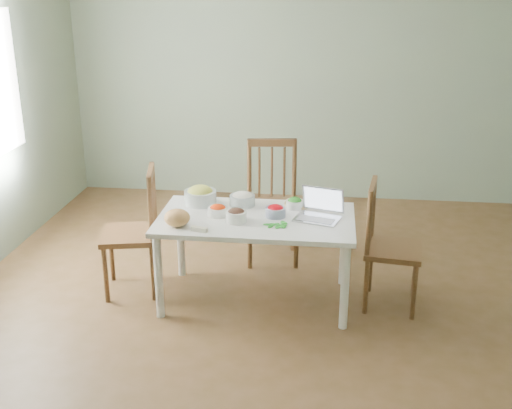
# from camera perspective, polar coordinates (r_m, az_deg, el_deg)

# --- Properties ---
(floor) EXTENTS (5.00, 5.00, 0.00)m
(floor) POSITION_cam_1_polar(r_m,az_deg,el_deg) (4.98, 2.22, -8.60)
(floor) COLOR #4C3418
(floor) RESTS_ON ground
(wall_back) EXTENTS (5.00, 0.00, 2.70)m
(wall_back) POSITION_cam_1_polar(r_m,az_deg,el_deg) (6.94, 4.12, 11.43)
(wall_back) COLOR gray
(wall_back) RESTS_ON ground
(wall_front) EXTENTS (5.00, 0.00, 2.70)m
(wall_front) POSITION_cam_1_polar(r_m,az_deg,el_deg) (2.15, -2.90, -8.74)
(wall_front) COLOR gray
(wall_front) RESTS_ON ground
(dining_table) EXTENTS (1.45, 0.82, 0.68)m
(dining_table) POSITION_cam_1_polar(r_m,az_deg,el_deg) (4.85, 0.00, -4.89)
(dining_table) COLOR white
(dining_table) RESTS_ON floor
(chair_far) EXTENTS (0.51, 0.49, 1.04)m
(chair_far) POSITION_cam_1_polar(r_m,az_deg,el_deg) (5.47, 1.47, 0.09)
(chair_far) COLOR #3A1E0C
(chair_far) RESTS_ON floor
(chair_left) EXTENTS (0.50, 0.52, 1.00)m
(chair_left) POSITION_cam_1_polar(r_m,az_deg,el_deg) (5.03, -11.25, -2.39)
(chair_left) COLOR #3A1E0C
(chair_left) RESTS_ON floor
(chair_right) EXTENTS (0.46, 0.47, 0.96)m
(chair_right) POSITION_cam_1_polar(r_m,az_deg,el_deg) (4.82, 12.21, -3.70)
(chair_right) COLOR #3A1E0C
(chair_right) RESTS_ON floor
(bread_boule) EXTENTS (0.20, 0.20, 0.12)m
(bread_boule) POSITION_cam_1_polar(r_m,az_deg,el_deg) (4.58, -7.07, -1.17)
(bread_boule) COLOR tan
(bread_boule) RESTS_ON dining_table
(butter_stick) EXTENTS (0.12, 0.06, 0.03)m
(butter_stick) POSITION_cam_1_polar(r_m,az_deg,el_deg) (4.47, -5.08, -2.22)
(butter_stick) COLOR beige
(butter_stick) RESTS_ON dining_table
(bowl_squash) EXTENTS (0.29, 0.29, 0.14)m
(bowl_squash) POSITION_cam_1_polar(r_m,az_deg,el_deg) (4.98, -5.00, 0.84)
(bowl_squash) COLOR #D4C567
(bowl_squash) RESTS_ON dining_table
(bowl_carrot) EXTENTS (0.18, 0.18, 0.08)m
(bowl_carrot) POSITION_cam_1_polar(r_m,az_deg,el_deg) (4.74, -3.43, -0.52)
(bowl_carrot) COLOR red
(bowl_carrot) RESTS_ON dining_table
(bowl_onion) EXTENTS (0.20, 0.20, 0.11)m
(bowl_onion) POSITION_cam_1_polar(r_m,az_deg,el_deg) (4.94, -1.23, 0.51)
(bowl_onion) COLOR white
(bowl_onion) RESTS_ON dining_table
(bowl_mushroom) EXTENTS (0.19, 0.19, 0.10)m
(bowl_mushroom) POSITION_cam_1_polar(r_m,az_deg,el_deg) (4.62, -1.78, -0.97)
(bowl_mushroom) COLOR black
(bowl_mushroom) RESTS_ON dining_table
(bowl_redpep) EXTENTS (0.16, 0.16, 0.09)m
(bowl_redpep) POSITION_cam_1_polar(r_m,az_deg,el_deg) (4.72, 1.75, -0.58)
(bowl_redpep) COLOR #B9000D
(bowl_redpep) RESTS_ON dining_table
(bowl_broccoli) EXTENTS (0.14, 0.14, 0.08)m
(bowl_broccoli) POSITION_cam_1_polar(r_m,az_deg,el_deg) (4.89, 3.48, 0.15)
(bowl_broccoli) COLOR #193F17
(bowl_broccoli) RESTS_ON dining_table
(flatbread) EXTENTS (0.27, 0.27, 0.02)m
(flatbread) POSITION_cam_1_polar(r_m,az_deg,el_deg) (4.96, 3.79, 0.02)
(flatbread) COLOR #D6BA84
(flatbread) RESTS_ON dining_table
(basil_bunch) EXTENTS (0.19, 0.19, 0.02)m
(basil_bunch) POSITION_cam_1_polar(r_m,az_deg,el_deg) (4.57, 1.73, -1.72)
(basil_bunch) COLOR #29742F
(basil_bunch) RESTS_ON dining_table
(laptop) EXTENTS (0.38, 0.36, 0.22)m
(laptop) POSITION_cam_1_polar(r_m,az_deg,el_deg) (4.65, 5.51, -0.12)
(laptop) COLOR #BABAC1
(laptop) RESTS_ON dining_table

